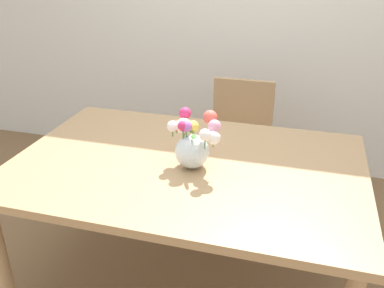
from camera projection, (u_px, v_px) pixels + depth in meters
The scene contains 4 objects.
ground_plane at pixel (187, 282), 2.37m from camera, with size 12.00×12.00×0.00m, color brown.
dining_table at pixel (187, 177), 2.08m from camera, with size 1.70×1.14×0.76m.
chair_far at pixel (239, 137), 2.92m from camera, with size 0.42×0.42×0.90m.
flower_vase at pixel (193, 142), 1.96m from camera, with size 0.27×0.22×0.28m.
Camera 1 is at (0.52, -1.73, 1.72)m, focal length 39.25 mm.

